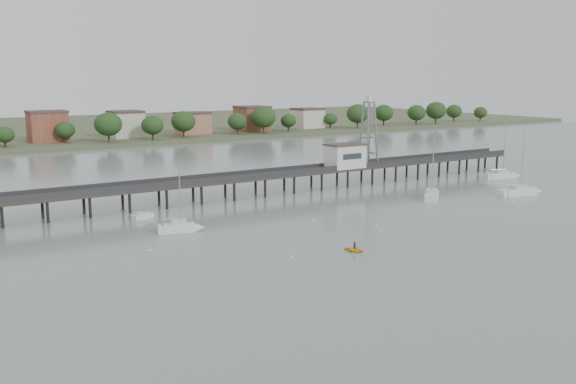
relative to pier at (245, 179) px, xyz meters
The scene contains 13 objects.
ground_plane 60.12m from the pier, 90.00° to the right, with size 500.00×500.00×0.00m, color slate.
pier is the anchor object (origin of this frame).
pier_building 25.16m from the pier, ahead, with size 8.40×5.40×5.30m.
lattice_tower 32.34m from the pier, ahead, with size 3.20×3.20×15.50m.
sailboat_e 64.94m from the pier, 11.03° to the right, with size 8.92×5.15×14.13m.
sailboat_b 29.62m from the pier, 137.84° to the right, with size 6.94×3.58×11.16m.
sailboat_c 37.26m from the pier, 33.69° to the right, with size 8.27×7.78×14.48m.
sailboat_d 57.17m from the pier, 29.76° to the right, with size 9.89×4.88×15.59m.
white_tender 25.56m from the pier, 162.72° to the right, with size 3.95×2.46×1.43m.
yellow_dinghy 43.72m from the pier, 98.95° to the right, with size 2.05×0.60×2.88m, color yellow.
dinghy_occupant 43.72m from the pier, 98.95° to the right, with size 0.42×1.16×0.28m, color black.
mooring_buoys 30.93m from the pier, 80.05° to the right, with size 74.01×17.36×0.39m.
far_shore 179.60m from the pier, 89.89° to the left, with size 500.00×170.00×10.40m.
Camera 1 is at (-61.03, -49.95, 23.94)m, focal length 40.00 mm.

